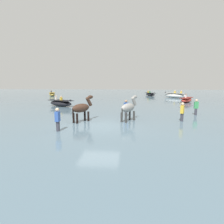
{
  "coord_description": "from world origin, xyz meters",
  "views": [
    {
      "loc": [
        1.94,
        -11.46,
        3.03
      ],
      "look_at": [
        0.57,
        2.25,
        0.83
      ],
      "focal_mm": 30.73,
      "sensor_mm": 36.0,
      "label": 1
    }
  ],
  "objects": [
    {
      "name": "ground_plane",
      "position": [
        0.0,
        0.0,
        0.0
      ],
      "size": [
        120.0,
        120.0,
        0.0
      ],
      "primitive_type": "plane",
      "color": "#756B56"
    },
    {
      "name": "water_surface",
      "position": [
        0.0,
        10.0,
        0.17
      ],
      "size": [
        90.0,
        90.0,
        0.33
      ],
      "primitive_type": "cube",
      "color": "slate",
      "rests_on": "ground"
    },
    {
      "name": "boat_far_offshore",
      "position": [
        -5.81,
        8.94,
        0.67
      ],
      "size": [
        3.32,
        2.49,
        1.14
      ],
      "color": "black",
      "rests_on": "water_surface"
    },
    {
      "name": "person_onlooker_right",
      "position": [
        5.43,
        1.86,
        0.87
      ],
      "size": [
        0.32,
        0.38,
        1.63
      ],
      "color": "#383842",
      "rests_on": "ground"
    },
    {
      "name": "person_spectator_far",
      "position": [
        1.56,
        3.31,
        0.87
      ],
      "size": [
        0.37,
        0.29,
        1.63
      ],
      "color": "#383842",
      "rests_on": "ground"
    },
    {
      "name": "horse_trailing_dark_bay",
      "position": [
        -1.35,
        1.01,
        1.23
      ],
      "size": [
        1.31,
        1.79,
        2.08
      ],
      "color": "#382319",
      "rests_on": "ground"
    },
    {
      "name": "person_wading_mid",
      "position": [
        -2.03,
        -1.58,
        0.87
      ],
      "size": [
        0.21,
        0.33,
        1.63
      ],
      "color": "#383842",
      "rests_on": "ground"
    },
    {
      "name": "person_wading_close",
      "position": [
        7.18,
        4.48,
        0.87
      ],
      "size": [
        0.34,
        0.23,
        1.63
      ],
      "color": "#383842",
      "rests_on": "ground"
    },
    {
      "name": "boat_mid_channel",
      "position": [
        9.24,
        21.57,
        0.74
      ],
      "size": [
        3.74,
        3.24,
        1.27
      ],
      "color": "silver",
      "rests_on": "water_surface"
    },
    {
      "name": "boat_distant_west",
      "position": [
        -13.13,
        23.87,
        0.65
      ],
      "size": [
        2.32,
        3.42,
        1.11
      ],
      "color": "gold",
      "rests_on": "water_surface"
    },
    {
      "name": "horse_lead_grey",
      "position": [
        1.78,
        1.56,
        1.22
      ],
      "size": [
        1.29,
        1.78,
        2.07
      ],
      "color": "gray",
      "rests_on": "ground"
    },
    {
      "name": "boat_distant_east",
      "position": [
        9.21,
        14.54,
        0.64
      ],
      "size": [
        2.56,
        3.43,
        1.08
      ],
      "color": "#BC382D",
      "rests_on": "water_surface"
    },
    {
      "name": "boat_far_inshore",
      "position": [
        5.56,
        25.76,
        0.62
      ],
      "size": [
        2.08,
        3.03,
        1.04
      ],
      "color": "black",
      "rests_on": "water_surface"
    }
  ]
}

